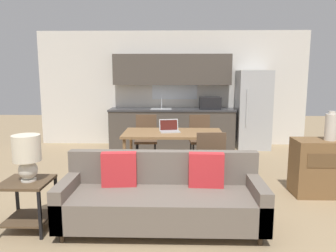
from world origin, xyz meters
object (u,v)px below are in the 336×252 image
(credenza, at_px, (328,167))
(couch, at_px, (162,198))
(dining_chair_near_right, at_px, (210,160))
(vase, at_px, (331,127))
(dining_chair_far_left, at_px, (146,137))
(dining_table, at_px, (173,136))
(table_lamp, at_px, (27,154))
(dining_chair_far_right, at_px, (200,137))
(refrigerator, at_px, (253,110))
(laptop, at_px, (169,129))
(side_table, at_px, (27,197))

(credenza, bearing_deg, couch, -156.16)
(credenza, distance_m, dining_chair_near_right, 1.69)
(vase, xyz_separation_m, dining_chair_far_left, (-2.72, 1.63, -0.48))
(couch, height_order, vase, vase)
(dining_table, relative_size, couch, 0.73)
(vase, relative_size, dining_chair_far_left, 0.44)
(table_lamp, xyz_separation_m, credenza, (3.77, 1.14, -0.46))
(table_lamp, height_order, dining_chair_near_right, table_lamp)
(vase, bearing_deg, dining_chair_far_right, 135.52)
(couch, bearing_deg, dining_chair_far_right, 76.85)
(refrigerator, xyz_separation_m, couch, (-1.90, -3.98, -0.56))
(dining_chair_far_left, bearing_deg, refrigerator, 27.08)
(dining_chair_far_right, distance_m, laptop, 1.01)
(dining_chair_near_right, xyz_separation_m, dining_chair_far_left, (-1.05, 1.66, 0.00))
(couch, relative_size, side_table, 4.00)
(couch, distance_m, credenza, 2.53)
(refrigerator, relative_size, side_table, 3.19)
(couch, relative_size, dining_chair_near_right, 2.40)
(dining_chair_near_right, bearing_deg, couch, 53.74)
(dining_table, xyz_separation_m, couch, (-0.10, -1.80, -0.36))
(credenza, height_order, dining_chair_far_left, dining_chair_far_left)
(table_lamp, bearing_deg, laptop, 52.88)
(couch, distance_m, side_table, 1.49)
(dining_chair_near_right, bearing_deg, credenza, 178.81)
(laptop, bearing_deg, credenza, -30.85)
(couch, xyz_separation_m, table_lamp, (-1.46, -0.12, 0.53))
(couch, distance_m, dining_chair_far_right, 2.71)
(vase, distance_m, dining_chair_far_left, 3.21)
(table_lamp, bearing_deg, side_table, -169.78)
(dining_table, height_order, couch, couch)
(side_table, bearing_deg, couch, 4.86)
(side_table, height_order, laptop, laptop)
(refrigerator, height_order, table_lamp, refrigerator)
(dining_chair_far_right, bearing_deg, couch, -108.55)
(couch, height_order, table_lamp, table_lamp)
(refrigerator, height_order, vase, refrigerator)
(credenza, xyz_separation_m, laptop, (-2.27, 0.83, 0.41))
(dining_table, distance_m, dining_chair_far_left, 0.99)
(table_lamp, height_order, dining_chair_far_left, table_lamp)
(side_table, xyz_separation_m, dining_chair_far_right, (2.10, 2.76, 0.14))
(dining_chair_near_right, bearing_deg, table_lamp, 24.29)
(refrigerator, bearing_deg, credenza, -82.18)
(couch, height_order, dining_chair_far_right, dining_chair_far_right)
(credenza, bearing_deg, dining_table, 160.61)
(refrigerator, relative_size, vase, 4.36)
(couch, distance_m, table_lamp, 1.56)
(vase, height_order, laptop, vase)
(couch, bearing_deg, dining_chair_far_left, 99.19)
(side_table, xyz_separation_m, credenza, (3.80, 1.15, 0.02))
(side_table, height_order, dining_chair_far_right, dining_chair_far_right)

